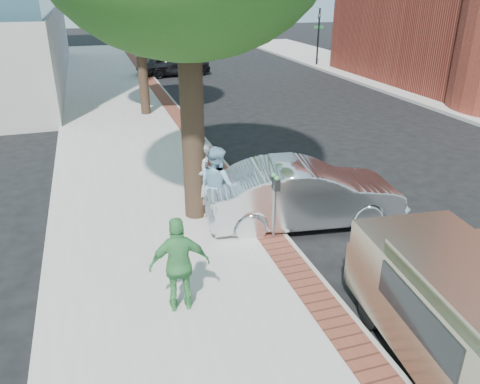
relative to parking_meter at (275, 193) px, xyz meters
name	(u,v)px	position (x,y,z in m)	size (l,w,h in m)	color
ground	(245,255)	(-0.76, -0.30, -1.21)	(120.00, 120.00, 0.00)	black
sidewalk	(132,145)	(-2.26, 7.70, -1.13)	(5.00, 60.00, 0.15)	#9E9991
brick_strip	(194,137)	(-0.06, 7.70, -1.05)	(0.60, 60.00, 0.01)	brown
curb	(203,138)	(0.29, 7.70, -1.13)	(0.10, 60.00, 0.15)	gray
signal_near	(145,38)	(0.14, 21.70, 1.05)	(0.70, 0.15, 3.80)	black
signal_far	(318,33)	(11.74, 21.70, 1.05)	(0.70, 0.15, 3.80)	black
parking_meter	(275,193)	(0.00, 0.00, 0.00)	(0.12, 0.32, 1.47)	gray
person_gray	(202,179)	(-1.19, 1.57, -0.15)	(0.66, 0.43, 1.81)	#ADADB2
person_officer	(217,185)	(-0.96, 1.12, -0.15)	(0.88, 0.69, 1.82)	#7DA7C2
person_green	(180,265)	(-2.38, -1.80, -0.20)	(1.00, 0.42, 1.70)	#43954E
sedan_silver	(304,194)	(1.01, 0.68, -0.45)	(1.60, 4.60, 1.51)	silver
bg_car	(174,63)	(1.72, 21.30, -0.43)	(1.82, 4.53, 1.54)	black
van	(474,325)	(1.18, -4.43, -0.25)	(2.29, 4.88, 1.74)	gray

